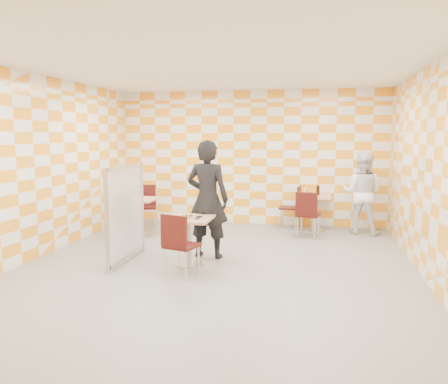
% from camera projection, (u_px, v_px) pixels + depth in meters
% --- Properties ---
extents(room_shell, '(7.00, 7.00, 7.00)m').
position_uv_depth(room_shell, '(222.00, 167.00, 6.98)').
color(room_shell, gray).
rests_on(room_shell, ground).
extents(main_table, '(0.70, 0.70, 0.75)m').
position_uv_depth(main_table, '(189.00, 233.00, 6.77)').
color(main_table, tan).
rests_on(main_table, ground).
extents(second_table, '(0.70, 0.70, 0.75)m').
position_uv_depth(second_table, '(313.00, 207.00, 9.24)').
color(second_table, tan).
rests_on(second_table, ground).
extents(empty_table, '(0.70, 0.70, 0.75)m').
position_uv_depth(empty_table, '(138.00, 210.00, 8.79)').
color(empty_table, tan).
rests_on(empty_table, ground).
extents(chair_main_front, '(0.52, 0.53, 0.92)m').
position_uv_depth(chair_main_front, '(178.00, 241.00, 6.12)').
color(chair_main_front, '#3A0D0B').
rests_on(chair_main_front, ground).
extents(chair_second_front, '(0.50, 0.50, 0.92)m').
position_uv_depth(chair_second_front, '(307.00, 211.00, 8.49)').
color(chair_second_front, '#3A0D0B').
rests_on(chair_second_front, ground).
extents(chair_second_side, '(0.47, 0.46, 0.92)m').
position_uv_depth(chair_second_side, '(294.00, 204.00, 9.41)').
color(chair_second_side, '#3A0D0B').
rests_on(chair_second_side, ground).
extents(chair_empty_near, '(0.48, 0.49, 0.92)m').
position_uv_depth(chair_empty_near, '(125.00, 215.00, 8.11)').
color(chair_empty_near, '#3A0D0B').
rests_on(chair_empty_near, ground).
extents(chair_empty_far, '(0.55, 0.55, 0.92)m').
position_uv_depth(chair_empty_far, '(146.00, 202.00, 9.58)').
color(chair_empty_far, '#3A0D0B').
rests_on(chair_empty_far, ground).
extents(partition, '(0.08, 1.38, 1.55)m').
position_uv_depth(partition, '(126.00, 213.00, 6.92)').
color(partition, white).
rests_on(partition, ground).
extents(man_dark, '(0.75, 0.54, 1.94)m').
position_uv_depth(man_dark, '(208.00, 199.00, 7.16)').
color(man_dark, black).
rests_on(man_dark, ground).
extents(man_white, '(0.95, 0.83, 1.67)m').
position_uv_depth(man_white, '(362.00, 193.00, 8.92)').
color(man_white, white).
rests_on(man_white, ground).
extents(pizza_on_foil, '(0.40, 0.40, 0.04)m').
position_uv_depth(pizza_on_foil, '(188.00, 217.00, 6.72)').
color(pizza_on_foil, silver).
rests_on(pizza_on_foil, main_table).
extents(sport_bottle, '(0.06, 0.06, 0.20)m').
position_uv_depth(sport_bottle, '(304.00, 190.00, 9.35)').
color(sport_bottle, white).
rests_on(sport_bottle, second_table).
extents(soda_bottle, '(0.07, 0.07, 0.23)m').
position_uv_depth(soda_bottle, '(318.00, 190.00, 9.25)').
color(soda_bottle, black).
rests_on(soda_bottle, second_table).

